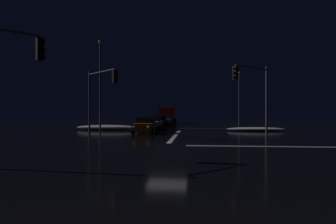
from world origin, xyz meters
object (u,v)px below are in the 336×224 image
sedan_white (165,120)px  box_truck (168,114)px  traffic_signal_nw (100,89)px  streetlamp_right_far (239,94)px  sedan_silver (153,123)px  sedan_orange (145,125)px  streetlamp_left_near (100,79)px  traffic_signal_ne (254,87)px  sedan_black (160,121)px

sedan_white → box_truck: bearing=91.4°
sedan_white → traffic_signal_nw: traffic_signal_nw is taller
traffic_signal_nw → streetlamp_right_far: size_ratio=0.69×
sedan_silver → traffic_signal_nw: bearing=-109.9°
traffic_signal_nw → streetlamp_right_far: bearing=56.2°
sedan_orange → streetlamp_left_near: (-5.54, 2.90, 4.90)m
sedan_orange → traffic_signal_ne: bearing=-20.5°
sedan_silver → traffic_signal_nw: 10.37m
sedan_black → box_truck: 13.83m
traffic_signal_nw → streetlamp_left_near: (-2.17, 6.67, 1.62)m
sedan_silver → streetlamp_left_near: (-5.53, -2.57, 4.90)m
sedan_white → traffic_signal_ne: size_ratio=0.71×
box_truck → traffic_signal_ne: (9.83, -28.43, 2.50)m
sedan_silver → streetlamp_left_near: 7.82m
sedan_orange → sedan_silver: (-0.02, 5.47, 0.00)m
sedan_black → traffic_signal_nw: traffic_signal_nw is taller
traffic_signal_nw → traffic_signal_ne: traffic_signal_ne is taller
streetlamp_left_near → streetlamp_right_far: bearing=42.7°
sedan_silver → sedan_orange: bearing=-89.8°
traffic_signal_ne → streetlamp_left_near: size_ratio=0.61×
sedan_white → streetlamp_left_near: (-5.65, -14.05, 4.90)m
sedan_black → streetlamp_right_far: 14.71m
streetlamp_right_far → streetlamp_left_near: streetlamp_left_near is taller
traffic_signal_nw → streetlamp_right_far: 27.29m
sedan_orange → traffic_signal_nw: traffic_signal_nw is taller
traffic_signal_ne → streetlamp_right_far: streetlamp_right_far is taller
sedan_silver → sedan_white: 11.48m
sedan_orange → traffic_signal_nw: size_ratio=0.74×
sedan_black → box_truck: size_ratio=0.52×
sedan_white → streetlamp_right_far: 12.53m
sedan_black → traffic_signal_ne: traffic_signal_ne is taller
sedan_silver → traffic_signal_nw: size_ratio=0.74×
sedan_black → sedan_white: (0.03, 5.96, 0.00)m
sedan_white → traffic_signal_nw: bearing=-99.5°
traffic_signal_nw → traffic_signal_ne: 13.13m
sedan_black → sedan_orange: bearing=-90.4°
sedan_white → sedan_black: bearing=-90.3°
sedan_silver → streetlamp_right_far: (11.81, 13.43, 4.09)m
streetlamp_left_near → sedan_black: bearing=55.2°
sedan_white → traffic_signal_ne: (9.64, -20.60, 3.41)m
sedan_orange → streetlamp_right_far: (11.80, 18.90, 4.09)m
traffic_signal_nw → streetlamp_left_near: bearing=108.0°
traffic_signal_ne → streetlamp_left_near: 16.70m
sedan_silver → streetlamp_left_near: streetlamp_left_near is taller
sedan_black → traffic_signal_nw: (-3.46, -14.77, 3.28)m
box_truck → traffic_signal_nw: 28.85m
box_truck → traffic_signal_ne: 30.19m
streetlamp_left_near → traffic_signal_ne: bearing=-23.2°
traffic_signal_ne → sedan_orange: bearing=159.5°
sedan_white → box_truck: box_truck is taller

